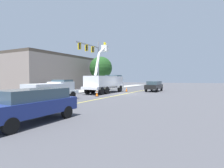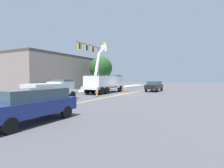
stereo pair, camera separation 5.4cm
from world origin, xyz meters
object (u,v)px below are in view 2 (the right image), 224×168
(trailing_sedan, at_px, (32,103))
(traffic_cone_mid_front, at_px, (97,93))
(traffic_cone_leading, at_px, (38,101))
(utility_bucket_truck, at_px, (105,82))
(traffic_signal_mast, at_px, (92,56))
(passing_minivan, at_px, (154,85))
(traffic_cone_mid_rear, at_px, (127,89))
(service_pickup_truck, at_px, (52,89))

(trailing_sedan, xyz_separation_m, traffic_cone_mid_front, (12.69, 1.95, -0.61))
(traffic_cone_leading, bearing_deg, utility_bucket_truck, -1.75)
(trailing_sedan, bearing_deg, traffic_signal_mast, 16.62)
(passing_minivan, relative_size, traffic_signal_mast, 0.58)
(traffic_cone_mid_front, xyz_separation_m, traffic_signal_mast, (7.64, 4.12, 5.55))
(utility_bucket_truck, xyz_separation_m, traffic_cone_mid_rear, (3.36, -2.43, -1.26))
(traffic_cone_leading, bearing_deg, trailing_sedan, -141.80)
(utility_bucket_truck, height_order, traffic_cone_leading, utility_bucket_truck)
(traffic_signal_mast, bearing_deg, utility_bucket_truck, -128.00)
(service_pickup_truck, bearing_deg, traffic_cone_mid_rear, -16.79)
(trailing_sedan, height_order, traffic_cone_leading, trailing_sedan)
(traffic_cone_mid_front, distance_m, traffic_cone_mid_rear, 8.59)
(utility_bucket_truck, height_order, passing_minivan, utility_bucket_truck)
(trailing_sedan, distance_m, traffic_cone_mid_front, 12.85)
(utility_bucket_truck, xyz_separation_m, passing_minivan, (5.40, -6.64, -0.65))
(service_pickup_truck, relative_size, traffic_cone_mid_rear, 7.97)
(utility_bucket_truck, xyz_separation_m, traffic_cone_mid_front, (-5.09, -0.85, -1.26))
(traffic_signal_mast, bearing_deg, traffic_cone_mid_rear, -81.95)
(utility_bucket_truck, relative_size, service_pickup_truck, 1.45)
(trailing_sedan, height_order, traffic_cone_mid_rear, trailing_sedan)
(traffic_cone_leading, bearing_deg, passing_minivan, -20.28)
(traffic_cone_mid_rear, bearing_deg, service_pickup_truck, 163.21)
(traffic_cone_leading, height_order, traffic_cone_mid_rear, traffic_cone_leading)
(traffic_cone_mid_rear, bearing_deg, utility_bucket_truck, 144.10)
(trailing_sedan, relative_size, traffic_cone_leading, 5.77)
(utility_bucket_truck, xyz_separation_m, traffic_cone_leading, (-13.68, 0.42, -1.20))
(traffic_cone_leading, height_order, traffic_cone_mid_front, traffic_cone_leading)
(traffic_cone_mid_rear, bearing_deg, traffic_cone_leading, 170.51)
(utility_bucket_truck, bearing_deg, service_pickup_truck, 170.68)
(traffic_cone_leading, bearing_deg, traffic_cone_mid_rear, -9.49)
(service_pickup_truck, bearing_deg, traffic_signal_mast, 6.97)
(utility_bucket_truck, xyz_separation_m, traffic_signal_mast, (2.55, 3.27, 4.29))
(traffic_cone_mid_rear, bearing_deg, passing_minivan, -64.08)
(traffic_cone_mid_front, bearing_deg, utility_bucket_truck, 9.51)
(utility_bucket_truck, xyz_separation_m, service_pickup_truck, (-10.31, 1.69, -0.51))
(passing_minivan, relative_size, traffic_cone_mid_rear, 6.85)
(traffic_cone_mid_rear, bearing_deg, traffic_signal_mast, 98.05)
(trailing_sedan, xyz_separation_m, traffic_signal_mast, (20.32, 6.07, 4.94))
(utility_bucket_truck, bearing_deg, passing_minivan, -50.86)
(passing_minivan, distance_m, traffic_cone_mid_rear, 4.71)
(trailing_sedan, height_order, traffic_signal_mast, traffic_signal_mast)
(utility_bucket_truck, relative_size, traffic_cone_mid_front, 11.51)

